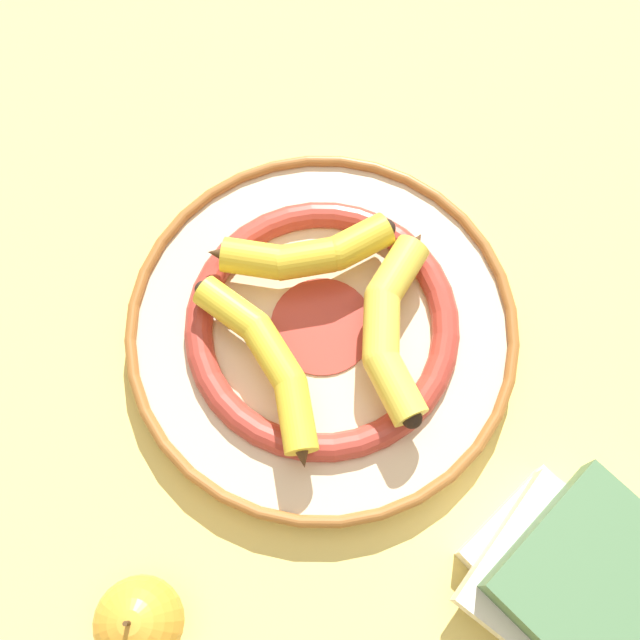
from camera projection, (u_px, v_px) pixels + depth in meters
name	position (u px, v px, depth m)	size (l,w,h in m)	color
ground_plane	(327.00, 350.00, 0.77)	(2.80, 2.80, 0.00)	#E5CC6B
decorative_bowl	(320.00, 328.00, 0.75)	(0.40, 0.40, 0.04)	beige
banana_a	(268.00, 362.00, 0.70)	(0.20, 0.09, 0.03)	yellow
banana_b	(304.00, 254.00, 0.74)	(0.07, 0.19, 0.04)	gold
banana_c	(391.00, 324.00, 0.71)	(0.20, 0.11, 0.04)	yellow
book_stack	(598.00, 600.00, 0.64)	(0.25, 0.23, 0.10)	silver
apple	(139.00, 622.00, 0.64)	(0.08, 0.08, 0.09)	gold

